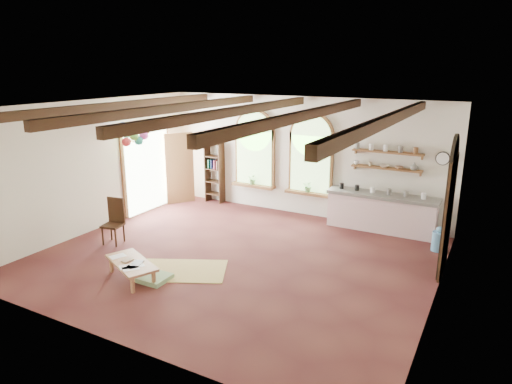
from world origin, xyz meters
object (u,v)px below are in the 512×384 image
Objects in this scene: kitchen_counter at (381,212)px; balloon_cluster at (134,134)px; side_chair at (114,230)px; coffee_table at (131,264)px.

balloon_cluster reaches higher than kitchen_counter.
kitchen_counter is 6.46m from balloon_cluster.
balloon_cluster is (-0.51, 1.40, 2.02)m from side_chair.
coffee_table is 1.21× the size of balloon_cluster.
coffee_table is 1.32× the size of side_chair.
kitchen_counter is 1.93× the size of coffee_table.
kitchen_counter is at bearing 22.78° from balloon_cluster.
side_chair reaches higher than kitchen_counter.
coffee_table is at bearing -35.70° from side_chair.
balloon_cluster is (-2.18, 2.60, 2.01)m from coffee_table.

